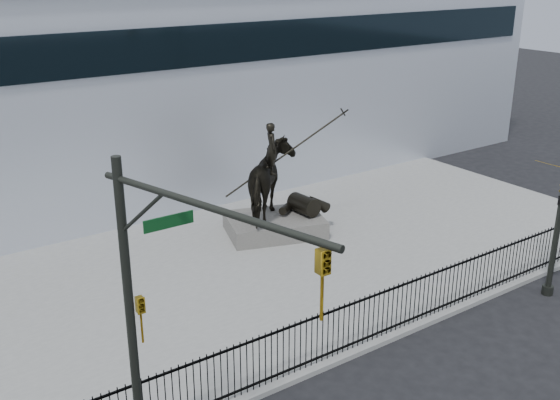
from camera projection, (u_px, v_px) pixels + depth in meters
ground at (395, 370)px, 17.26m from camera, size 120.00×120.00×0.00m
plaza at (252, 270)px, 22.62m from camera, size 30.00×12.00×0.15m
building at (103, 87)px, 31.09m from camera, size 44.00×14.00×9.00m
picket_fence at (364, 320)px, 17.91m from camera, size 22.10×0.10×1.50m
statue_plinth at (275, 225)px, 25.40m from camera, size 4.21×3.49×0.68m
equestrian_statue at (276, 182)px, 24.82m from camera, size 4.41×3.48×3.92m
traffic_signal_left at (161, 323)px, 11.76m from camera, size 1.52×4.84×7.00m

